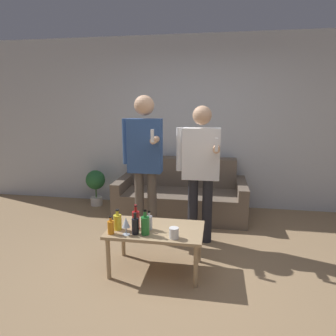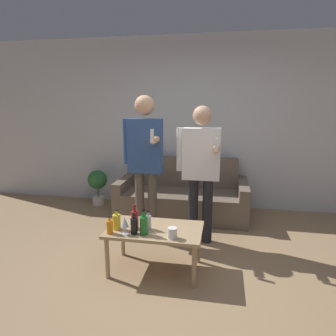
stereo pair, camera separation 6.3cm
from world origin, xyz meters
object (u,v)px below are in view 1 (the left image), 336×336
Objects in this scene: couch at (181,195)px; person_standing_right at (200,165)px; coffee_table at (156,233)px; person_standing_left at (145,156)px; bottle_orange at (135,226)px.

person_standing_right is at bearing -70.06° from couch.
coffee_table is at bearing -92.03° from couch.
coffee_table is 0.53× the size of person_standing_left.
bottle_orange is at bearing -97.08° from couch.
couch is 1.16× the size of person_standing_right.
person_standing_left reaches higher than bottle_orange.
bottle_orange is 0.13× the size of person_standing_right.
person_standing_left reaches higher than person_standing_right.
couch is 1.25m from person_standing_left.
couch is 1.65m from coffee_table.
couch is 9.04× the size of bottle_orange.
person_standing_right reaches higher than bottle_orange.
person_standing_right reaches higher than coffee_table.
bottle_orange is at bearing -136.31° from coffee_table.
couch is 1.18m from person_standing_right.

